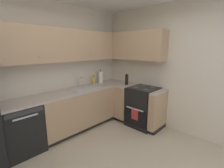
{
  "coord_description": "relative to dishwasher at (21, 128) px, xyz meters",
  "views": [
    {
      "loc": [
        -1.43,
        -1.34,
        1.76
      ],
      "look_at": [
        0.97,
        0.94,
        1.02
      ],
      "focal_mm": 25.66,
      "sensor_mm": 36.0,
      "label": 1
    }
  ],
  "objects": [
    {
      "name": "faucet",
      "position": [
        1.36,
        0.18,
        0.6
      ],
      "size": [
        0.07,
        0.16,
        0.23
      ],
      "color": "silver",
      "rests_on": "countertop_back"
    },
    {
      "name": "wall_back",
      "position": [
        0.7,
        0.33,
        0.9
      ],
      "size": [
        3.84,
        0.05,
        2.66
      ],
      "primitive_type": "cube",
      "color": "beige",
      "rests_on": "ground_plane"
    },
    {
      "name": "lower_cabinets_back",
      "position": [
        1.13,
        0.0,
        0.0
      ],
      "size": [
        1.66,
        0.62,
        0.85
      ],
      "color": "tan",
      "rests_on": "ground_plane"
    },
    {
      "name": "countertop_right",
      "position": [
        2.26,
        -0.73,
        0.44
      ],
      "size": [
        0.6,
        1.1,
        0.03
      ],
      "color": "#B7A89E",
      "rests_on": "lower_cabinets_right"
    },
    {
      "name": "paper_towel_roll",
      "position": [
        1.98,
        0.16,
        0.61
      ],
      "size": [
        0.11,
        0.11,
        0.35
      ],
      "color": "white",
      "rests_on": "countertop_back"
    },
    {
      "name": "lower_cabinets_right",
      "position": [
        2.27,
        -0.73,
        0.0
      ],
      "size": [
        0.62,
        1.1,
        0.85
      ],
      "color": "tan",
      "rests_on": "ground_plane"
    },
    {
      "name": "soap_bottle",
      "position": [
        1.77,
        0.18,
        0.56
      ],
      "size": [
        0.06,
        0.06,
        0.22
      ],
      "color": "gold",
      "rests_on": "countertop_back"
    },
    {
      "name": "upper_cabinets_back",
      "position": [
        0.97,
        0.14,
        1.39
      ],
      "size": [
        2.54,
        0.34,
        0.64
      ],
      "color": "tan"
    },
    {
      "name": "wall_right",
      "position": [
        2.59,
        -1.49,
        0.9
      ],
      "size": [
        0.05,
        3.69,
        2.66
      ],
      "primitive_type": "cube",
      "color": "beige",
      "rests_on": "ground_plane"
    },
    {
      "name": "oven_range",
      "position": [
        2.28,
        -0.96,
        0.02
      ],
      "size": [
        0.68,
        0.62,
        1.04
      ],
      "color": "black",
      "rests_on": "ground_plane"
    },
    {
      "name": "dishwasher",
      "position": [
        0.0,
        0.0,
        0.0
      ],
      "size": [
        0.6,
        0.63,
        0.85
      ],
      "color": "black",
      "rests_on": "ground_plane"
    },
    {
      "name": "oil_bottle",
      "position": [
        2.26,
        -0.47,
        0.59
      ],
      "size": [
        0.08,
        0.08,
        0.27
      ],
      "color": "black",
      "rests_on": "countertop_right"
    },
    {
      "name": "countertop_back",
      "position": [
        1.13,
        0.0,
        0.44
      ],
      "size": [
        2.86,
        0.6,
        0.03
      ],
      "primitive_type": "cube",
      "color": "#B7A89E",
      "rests_on": "lower_cabinets_back"
    },
    {
      "name": "upper_cabinets_right",
      "position": [
        2.4,
        -0.51,
        1.39
      ],
      "size": [
        0.32,
        1.62,
        0.64
      ],
      "color": "tan"
    },
    {
      "name": "sink",
      "position": [
        1.36,
        -0.03,
        0.42
      ],
      "size": [
        0.66,
        0.4,
        0.1
      ],
      "color": "#B7B7BC",
      "rests_on": "countertop_back"
    }
  ]
}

